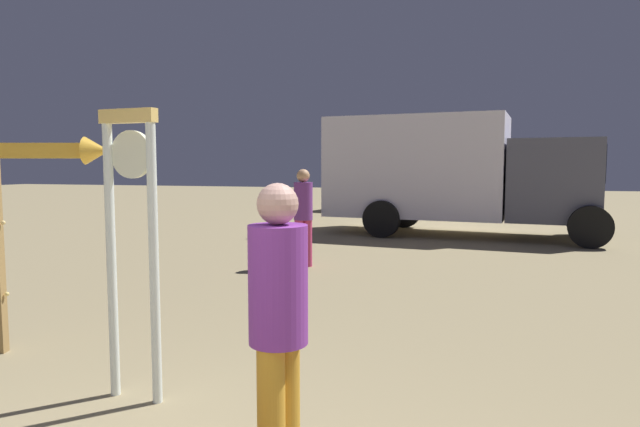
# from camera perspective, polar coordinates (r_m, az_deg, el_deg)

# --- Properties ---
(standing_clock) EXTENTS (0.47, 0.12, 2.15)m
(standing_clock) POSITION_cam_1_polar(r_m,az_deg,el_deg) (4.23, -19.01, -1.26)
(standing_clock) COLOR white
(standing_clock) RESTS_ON ground_plane
(arrow_sign) EXTENTS (1.13, 0.49, 2.22)m
(arrow_sign) POSITION_cam_1_polar(r_m,az_deg,el_deg) (5.63, -27.52, 1.78)
(arrow_sign) COLOR #9C7A46
(arrow_sign) RESTS_ON ground_plane
(person_near_clock) EXTENTS (0.32, 0.32, 1.65)m
(person_near_clock) POSITION_cam_1_polar(r_m,az_deg,el_deg) (2.97, -4.36, -11.03)
(person_near_clock) COLOR gold
(person_near_clock) RESTS_ON ground_plane
(person_distant) EXTENTS (0.32, 0.32, 1.68)m
(person_distant) POSITION_cam_1_polar(r_m,az_deg,el_deg) (9.37, -1.76, 0.10)
(person_distant) COLOR #CA3B69
(person_distant) RESTS_ON ground_plane
(box_truck_near) EXTENTS (6.81, 3.11, 2.96)m
(box_truck_near) POSITION_cam_1_polar(r_m,az_deg,el_deg) (14.10, 13.31, 4.31)
(box_truck_near) COLOR white
(box_truck_near) RESTS_ON ground_plane
(box_truck_far) EXTENTS (7.25, 3.86, 2.92)m
(box_truck_far) POSITION_cam_1_polar(r_m,az_deg,el_deg) (21.21, 12.06, 4.55)
(box_truck_far) COLOR silver
(box_truck_far) RESTS_ON ground_plane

